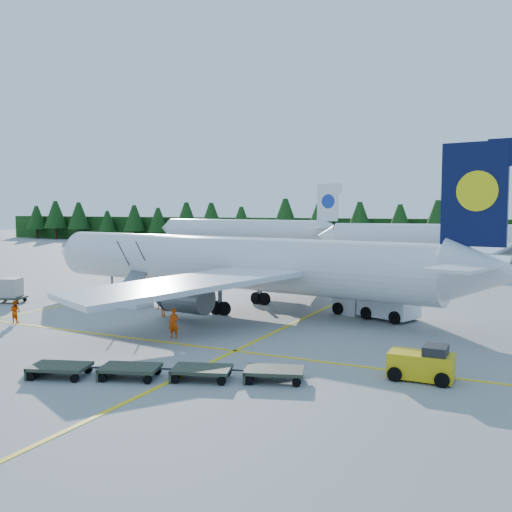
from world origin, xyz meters
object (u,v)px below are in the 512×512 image
at_px(airliner_red, 451,239).
at_px(baggage_tug, 423,364).
at_px(airstairs, 126,294).
at_px(airliner_navy, 219,263).
at_px(service_truck, 375,297).

distance_m(airliner_red, baggage_tug, 60.58).
bearing_deg(baggage_tug, airliner_red, 95.84).
relative_size(airstairs, baggage_tug, 2.09).
bearing_deg(airliner_navy, service_truck, 12.88).
bearing_deg(airstairs, airliner_navy, 18.39).
relative_size(airliner_navy, airliner_red, 1.00).
distance_m(airliner_red, service_truck, 45.86).
bearing_deg(airstairs, airliner_red, 67.38).
relative_size(airliner_red, airstairs, 6.69).
relative_size(airliner_red, service_truck, 6.16).
distance_m(airliner_navy, service_truck, 12.84).
xyz_separation_m(airliner_red, service_truck, (0.49, -45.80, -2.12)).
bearing_deg(airliner_red, airstairs, -119.45).
bearing_deg(airliner_navy, airstairs, -152.96).
height_order(airliner_navy, airliner_red, airliner_red).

